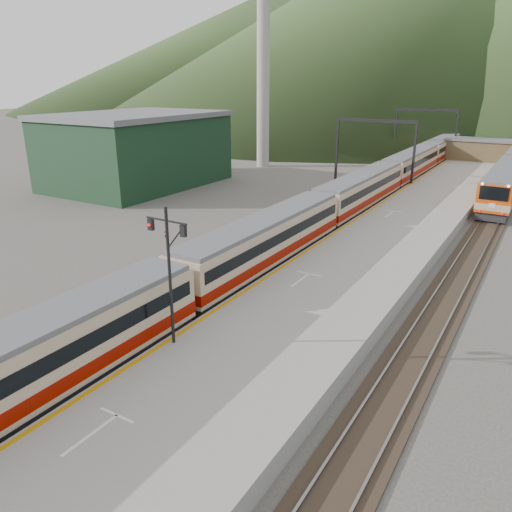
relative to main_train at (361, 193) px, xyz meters
The scene contains 16 objects.
track_main 3.52m from the main_train, 90.00° to the right, with size 2.60×200.00×0.23m.
track_far 6.11m from the main_train, 148.82° to the right, with size 2.60×200.00×0.23m.
track_second 12.03m from the main_train, 14.74° to the right, with size 2.60×200.00×0.23m.
platform 7.65m from the main_train, 41.90° to the right, with size 8.00×100.00×1.00m, color gray.
gantry_near 12.86m from the main_train, 103.39° to the left, with size 9.55×0.25×8.00m.
gantry_far 37.27m from the main_train, 94.41° to the left, with size 9.55×0.25×8.00m.
warehouse 28.13m from the main_train, behind, with size 14.50×20.50×8.60m.
smokestack 31.88m from the main_train, 139.22° to the left, with size 1.80×1.80×30.00m, color #9E998E.
station_shed 35.43m from the main_train, 80.90° to the left, with size 9.40×4.40×3.10m.
hill_a 154.90m from the main_train, 105.22° to the left, with size 180.00×180.00×60.00m, color #354B23.
hill_d 232.07m from the main_train, 121.35° to the left, with size 200.00×200.00×55.00m, color #354B23.
main_train is the anchor object (origin of this frame).
signal_mast 30.93m from the main_train, 85.99° to the right, with size 2.20×0.23×6.32m.
short_signal_a 34.34m from the main_train, 94.72° to the right, with size 0.23×0.17×2.27m.
short_signal_b 10.59m from the main_train, 101.13° to the right, with size 0.26×0.22×2.27m.
short_signal_c 21.67m from the main_train, 108.47° to the right, with size 0.22×0.17×2.27m.
Camera 1 is at (15.64, -2.97, 12.25)m, focal length 35.00 mm.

